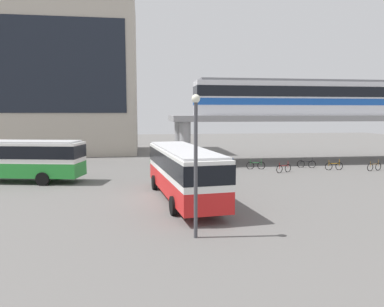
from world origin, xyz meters
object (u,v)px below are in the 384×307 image
(station_building, at_px, (51,78))
(pedestrian_at_kerb, at_px, (155,161))
(train, at_px, (300,97))
(bus_main, at_px, (183,168))
(bicycle_green, at_px, (256,165))
(bicycle_blue, at_px, (228,165))
(bus_secondary, at_px, (11,157))
(bicycle_orange, at_px, (334,166))
(bicycle_red, at_px, (284,168))
(pedestrian_waiting_near_stop, at_px, (152,165))
(bicycle_brown, at_px, (374,167))
(bicycle_black, at_px, (306,164))

(station_building, bearing_deg, pedestrian_at_kerb, -52.52)
(train, bearing_deg, bus_main, -132.34)
(bus_main, bearing_deg, bicycle_green, 53.81)
(bicycle_blue, height_order, pedestrian_at_kerb, pedestrian_at_kerb)
(bus_secondary, relative_size, bicycle_orange, 6.33)
(station_building, xyz_separation_m, bicycle_red, (24.54, -20.25, -9.57))
(bus_secondary, height_order, pedestrian_waiting_near_stop, bus_secondary)
(station_building, bearing_deg, bicycle_orange, -33.25)
(bus_main, bearing_deg, pedestrian_waiting_near_stop, 99.19)
(bicycle_orange, relative_size, pedestrian_at_kerb, 0.99)
(bicycle_orange, height_order, pedestrian_at_kerb, pedestrian_at_kerb)
(bicycle_blue, xyz_separation_m, pedestrian_waiting_near_stop, (-7.41, -2.25, 0.48))
(bicycle_red, bearing_deg, pedestrian_waiting_near_stop, 176.19)
(station_building, height_order, train, station_building)
(pedestrian_waiting_near_stop, bearing_deg, bicycle_orange, -0.22)
(bicycle_red, bearing_deg, train, 57.08)
(bicycle_brown, bearing_deg, pedestrian_waiting_near_stop, 177.30)
(train, distance_m, bicycle_red, 10.81)
(bus_main, xyz_separation_m, bicycle_brown, (18.95, 8.94, -1.63))
(bicycle_blue, distance_m, bicycle_orange, 9.92)
(bus_main, distance_m, bicycle_red, 13.78)
(station_building, xyz_separation_m, bus_secondary, (1.82, -21.68, -7.94))
(bicycle_brown, relative_size, bicycle_red, 1.04)
(bicycle_orange, relative_size, pedestrian_waiting_near_stop, 1.01)
(pedestrian_at_kerb, bearing_deg, pedestrian_waiting_near_stop, -98.05)
(bicycle_blue, relative_size, pedestrian_at_kerb, 0.96)
(train, relative_size, bicycle_green, 13.12)
(bus_secondary, distance_m, bicycle_orange, 28.10)
(bicycle_black, distance_m, bicycle_red, 4.12)
(bus_main, relative_size, pedestrian_at_kerb, 6.23)
(bicycle_black, relative_size, pedestrian_waiting_near_stop, 0.98)
(bicycle_green, xyz_separation_m, bicycle_red, (1.91, -2.20, 0.00))
(bus_main, height_order, bicycle_brown, bus_main)
(bicycle_brown, distance_m, bicycle_red, 8.76)
(train, relative_size, bicycle_brown, 13.44)
(station_building, bearing_deg, bicycle_red, -39.53)
(bicycle_black, distance_m, bicycle_orange, 2.58)
(bicycle_brown, height_order, bicycle_orange, same)
(station_building, bearing_deg, bicycle_brown, -31.54)
(bicycle_brown, height_order, pedestrian_at_kerb, pedestrian_at_kerb)
(train, xyz_separation_m, pedestrian_waiting_near_stop, (-16.41, -6.34, -6.22))
(station_building, height_order, bicycle_orange, station_building)
(bus_main, xyz_separation_m, bicycle_blue, (5.80, 12.16, -1.63))
(bicycle_brown, xyz_separation_m, pedestrian_at_kerb, (-20.21, 3.37, 0.50))
(station_building, height_order, bus_secondary, station_building)
(bicycle_brown, bearing_deg, station_building, 148.46)
(bicycle_blue, distance_m, bicycle_red, 5.34)
(station_building, height_order, pedestrian_at_kerb, station_building)
(bicycle_blue, bearing_deg, station_building, 139.49)
(train, relative_size, pedestrian_waiting_near_stop, 13.22)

